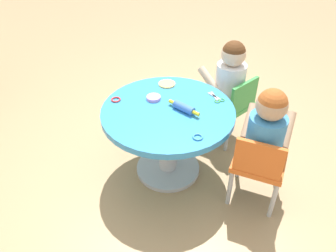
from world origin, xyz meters
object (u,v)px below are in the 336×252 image
Objects in this scene: child_chair_left at (259,164)px; rolling_pin at (184,108)px; child_chair_right at (231,105)px; craft_scissors at (217,99)px; craft_table at (168,127)px; seated_child_left at (267,129)px; seated_child_right at (230,76)px.

child_chair_left is 0.55m from rolling_pin.
child_chair_right is (0.63, -0.05, 0.00)m from child_chair_left.
child_chair_left is at bearing -160.98° from craft_scissors.
seated_child_left is at bearing -123.17° from craft_table.
rolling_pin is at bearing 125.28° from child_chair_right.
craft_table is at bearing 121.21° from seated_child_right.
craft_scissors is at bearing -80.67° from craft_table.
seated_child_left is at bearing 179.02° from seated_child_right.
craft_table is 1.63× the size of seated_child_left.
craft_scissors is (0.38, 0.16, -0.01)m from seated_child_left.
child_chair_left is 1.05× the size of seated_child_left.
seated_child_right is at bearing -58.79° from craft_table.
seated_child_right is at bearing -50.50° from rolling_pin.
seated_child_right is (0.67, -0.03, 0.23)m from child_chair_left.
seated_child_left is 0.64m from child_chair_right.
child_chair_left is 1.05× the size of seated_child_right.
seated_child_left reaches higher than craft_table.
child_chair_right is 2.75× the size of rolling_pin.
craft_scissors is (-0.25, 0.18, -0.01)m from seated_child_right.
seated_child_left is at bearing -33.67° from child_chair_left.
child_chair_right is 0.36m from craft_scissors.
child_chair_left is 3.79× the size of craft_scissors.
craft_table is 4.25× the size of rolling_pin.
craft_table is at bearing 117.37° from child_chair_right.
seated_child_left is 0.63m from seated_child_right.
craft_table is 0.19m from rolling_pin.
craft_table is 1.55× the size of child_chair_right.
seated_child_right is at bearing -34.70° from craft_scissors.
child_chair_right is (0.27, -0.53, -0.08)m from craft_table.
child_chair_right is at bearing -2.98° from seated_child_left.
child_chair_right is 0.58m from rolling_pin.
child_chair_right is at bearing -4.82° from child_chair_left.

